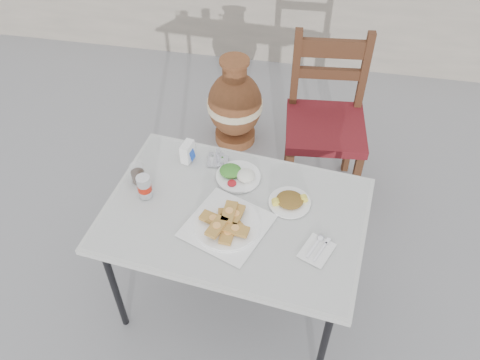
% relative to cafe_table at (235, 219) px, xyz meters
% --- Properties ---
extents(ground, '(80.00, 80.00, 0.00)m').
position_rel_cafe_table_xyz_m(ground, '(0.15, -0.06, -0.66)').
color(ground, slate).
rests_on(ground, ground).
extents(cafe_table, '(1.24, 0.91, 0.71)m').
position_rel_cafe_table_xyz_m(cafe_table, '(0.00, 0.00, 0.00)').
color(cafe_table, black).
rests_on(cafe_table, ground).
extents(pide_plate, '(0.42, 0.42, 0.07)m').
position_rel_cafe_table_xyz_m(pide_plate, '(-0.02, -0.08, 0.08)').
color(pide_plate, white).
rests_on(pide_plate, cafe_table).
extents(salad_rice_plate, '(0.21, 0.21, 0.05)m').
position_rel_cafe_table_xyz_m(salad_rice_plate, '(-0.03, 0.22, 0.07)').
color(salad_rice_plate, white).
rests_on(salad_rice_plate, cafe_table).
extents(salad_chopped_plate, '(0.19, 0.19, 0.04)m').
position_rel_cafe_table_xyz_m(salad_chopped_plate, '(0.24, 0.10, 0.07)').
color(salad_chopped_plate, white).
rests_on(salad_chopped_plate, cafe_table).
extents(soda_can, '(0.06, 0.06, 0.12)m').
position_rel_cafe_table_xyz_m(soda_can, '(-0.42, 0.03, 0.11)').
color(soda_can, silver).
rests_on(soda_can, cafe_table).
extents(cola_glass, '(0.07, 0.07, 0.10)m').
position_rel_cafe_table_xyz_m(cola_glass, '(-0.48, 0.11, 0.09)').
color(cola_glass, white).
rests_on(cola_glass, cafe_table).
extents(napkin_holder, '(0.06, 0.09, 0.10)m').
position_rel_cafe_table_xyz_m(napkin_holder, '(-0.29, 0.29, 0.10)').
color(napkin_holder, white).
rests_on(napkin_holder, cafe_table).
extents(condiment_caddy, '(0.11, 0.09, 0.07)m').
position_rel_cafe_table_xyz_m(condiment_caddy, '(-0.14, 0.30, 0.07)').
color(condiment_caddy, silver).
rests_on(condiment_caddy, cafe_table).
extents(cutlery_napkin, '(0.16, 0.18, 0.01)m').
position_rel_cafe_table_xyz_m(cutlery_napkin, '(0.38, -0.13, 0.05)').
color(cutlery_napkin, white).
rests_on(cutlery_napkin, cafe_table).
extents(chair, '(0.50, 0.50, 1.03)m').
position_rel_cafe_table_xyz_m(chair, '(0.37, 0.93, -0.12)').
color(chair, '#3E2411').
rests_on(chair, ground).
extents(terracotta_urn, '(0.38, 0.38, 0.66)m').
position_rel_cafe_table_xyz_m(terracotta_urn, '(-0.24, 1.27, -0.35)').
color(terracotta_urn, brown).
rests_on(terracotta_urn, ground).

